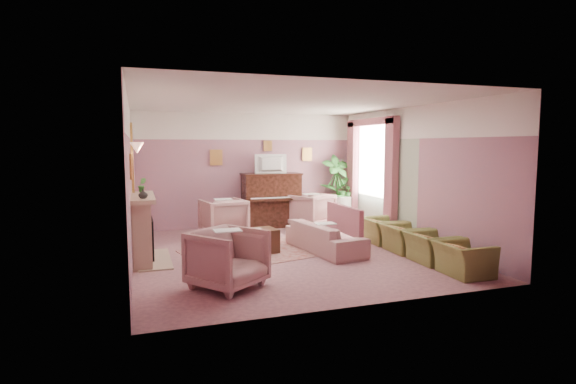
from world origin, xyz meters
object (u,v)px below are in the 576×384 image
object	(u,v)px
floral_armchair_front	(228,255)
olive_chair_c	(404,234)
television	(272,162)
sofa	(325,232)
olive_chair_b	(431,243)
olive_chair_a	(464,254)
olive_chair_d	(382,226)
floral_armchair_right	(311,209)
piano	(271,201)
coffee_table	(250,242)
side_table	(342,210)
floral_armchair_left	(223,215)

from	to	relation	value
floral_armchair_front	olive_chair_c	bearing A→B (deg)	16.49
television	sofa	distance (m)	3.05
television	sofa	world-z (taller)	television
sofa	olive_chair_b	xyz separation A→B (m)	(1.41, -1.33, -0.04)
sofa	olive_chair_a	xyz separation A→B (m)	(1.41, -2.15, -0.04)
olive_chair_b	olive_chair_d	size ratio (longest dim) A/B	1.00
television	olive_chair_d	bearing A→B (deg)	-56.67
olive_chair_b	olive_chair_d	xyz separation A→B (m)	(0.00, 1.64, 0.00)
floral_armchair_right	floral_armchair_front	distance (m)	4.91
olive_chair_b	olive_chair_c	size ratio (longest dim) A/B	1.00
piano	olive_chair_d	distance (m)	3.02
coffee_table	floral_armchair_right	distance (m)	3.01
sofa	olive_chair_b	world-z (taller)	sofa
sofa	olive_chair_b	distance (m)	1.94
olive_chair_a	side_table	size ratio (longest dim) A/B	1.14
floral_armchair_left	olive_chair_d	bearing A→B (deg)	-30.46
floral_armchair_left	olive_chair_d	distance (m)	3.45
olive_chair_c	side_table	world-z (taller)	side_table
floral_armchair_right	olive_chair_d	world-z (taller)	floral_armchair_right
floral_armchair_left	side_table	world-z (taller)	floral_armchair_left
television	sofa	xyz separation A→B (m)	(0.22, -2.78, -1.22)
piano	olive_chair_d	xyz separation A→B (m)	(1.63, -2.53, -0.31)
floral_armchair_left	olive_chair_d	xyz separation A→B (m)	(2.97, -1.75, -0.12)
floral_armchair_front	olive_chair_b	size ratio (longest dim) A/B	1.17
sofa	side_table	bearing A→B (deg)	58.61
sofa	floral_armchair_left	bearing A→B (deg)	127.33
olive_chair_a	olive_chair_b	size ratio (longest dim) A/B	1.00
olive_chair_c	olive_chair_b	bearing A→B (deg)	-90.00
olive_chair_a	olive_chair_b	distance (m)	0.82
floral_armchair_left	sofa	bearing A→B (deg)	-52.67
television	floral_armchair_front	size ratio (longest dim) A/B	0.86
piano	floral_armchair_left	size ratio (longest dim) A/B	1.51
piano	floral_armchair_left	world-z (taller)	piano
television	floral_armchair_right	distance (m)	1.49
sofa	floral_armchair_front	bearing A→B (deg)	-144.10
television	coffee_table	bearing A→B (deg)	-114.90
floral_armchair_right	olive_chair_d	distance (m)	2.25
floral_armchair_left	olive_chair_a	size ratio (longest dim) A/B	1.17
piano	floral_armchair_right	xyz separation A→B (m)	(0.89, -0.41, -0.19)
olive_chair_c	side_table	distance (m)	3.22
coffee_table	floral_armchair_front	distance (m)	2.00
television	sofa	bearing A→B (deg)	-85.41
olive_chair_d	side_table	bearing A→B (deg)	84.31
floral_armchair_left	olive_chair_c	bearing A→B (deg)	-40.82
sofa	olive_chair_d	bearing A→B (deg)	12.25
floral_armchair_front	sofa	bearing A→B (deg)	35.90
olive_chair_b	side_table	world-z (taller)	side_table
floral_armchair_left	side_table	xyz separation A→B (m)	(3.21, 0.64, -0.11)
floral_armchair_left	floral_armchair_right	distance (m)	2.27
floral_armchair_right	olive_chair_a	bearing A→B (deg)	-80.84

